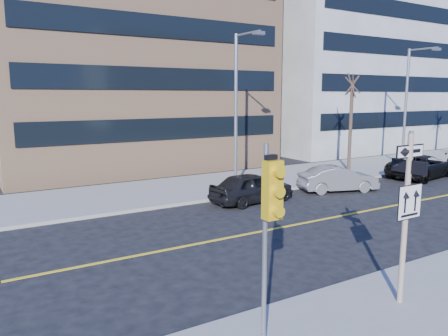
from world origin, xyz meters
TOP-DOWN VIEW (x-y plane):
  - ground at (0.00, 0.00)m, footprint 120.00×120.00m
  - far_sidewalk at (18.00, 12.00)m, footprint 66.00×6.00m
  - road_centerline at (12.00, 4.00)m, footprint 40.00×0.14m
  - sign_pole at (0.00, -2.51)m, footprint 0.92×0.92m
  - traffic_signal at (-4.00, -2.66)m, footprint 0.32×0.45m
  - parked_car_a at (2.93, 7.89)m, footprint 2.05×4.36m
  - parked_car_b at (8.18, 7.52)m, footprint 2.66×4.34m
  - parked_car_c at (15.46, 7.70)m, footprint 3.19×5.51m
  - streetlight_a at (4.00, 10.76)m, footprint 0.55×2.25m
  - streetlight_b at (18.00, 10.76)m, footprint 0.55×2.25m
  - street_tree_west at (13.00, 11.30)m, footprint 1.80×1.80m
  - building_brick at (2.00, 25.00)m, footprint 18.00×18.00m
  - building_grey_mid at (24.00, 24.00)m, footprint 20.00×16.00m
  - building_grey_far at (45.00, 27.00)m, footprint 18.00×18.00m

SIDE VIEW (x-z plane):
  - ground at x=0.00m, z-range 0.00..0.00m
  - road_centerline at x=12.00m, z-range 0.00..0.01m
  - far_sidewalk at x=18.00m, z-range 0.00..0.15m
  - parked_car_b at x=8.18m, z-range 0.00..1.35m
  - parked_car_a at x=2.93m, z-range 0.00..1.44m
  - parked_car_c at x=15.46m, z-range 0.00..1.44m
  - sign_pole at x=0.00m, z-range 0.41..4.47m
  - traffic_signal at x=-4.00m, z-range 1.03..5.03m
  - streetlight_a at x=4.00m, z-range 0.76..8.76m
  - streetlight_b at x=18.00m, z-range 0.76..8.76m
  - street_tree_west at x=13.00m, z-range 2.35..8.70m
  - building_grey_mid at x=24.00m, z-range 0.00..15.00m
  - building_grey_far at x=45.00m, z-range 0.00..16.00m
  - building_brick at x=2.00m, z-range 0.00..18.00m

